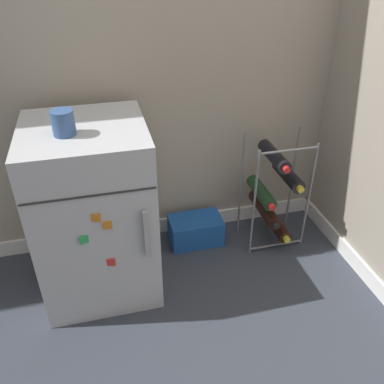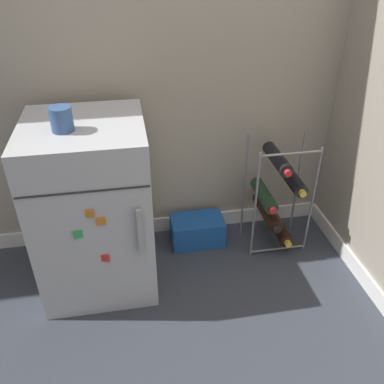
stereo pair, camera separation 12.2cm
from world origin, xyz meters
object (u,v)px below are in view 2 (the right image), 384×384
Objects in this scene: wine_rack at (275,197)px; fridge_top_cup at (61,119)px; soda_box at (197,230)px; mini_fridge at (94,208)px.

wine_rack is 6.43× the size of fridge_top_cup.
wine_rack is 2.16× the size of soda_box.
soda_box is (-0.41, 0.08, -0.23)m from wine_rack.
soda_box is 1.04m from fridge_top_cup.
fridge_top_cup is at bearing -157.57° from soda_box.
fridge_top_cup reaches higher than mini_fridge.
mini_fridge is 1.33× the size of wine_rack.
mini_fridge is at bearing 43.81° from fridge_top_cup.
soda_box is at bearing 169.54° from wine_rack.
soda_box is (0.53, 0.18, -0.35)m from mini_fridge.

